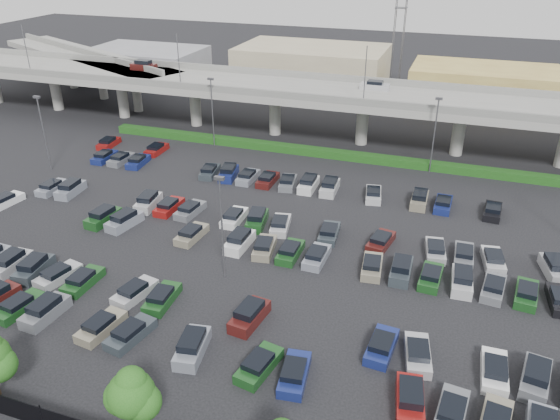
# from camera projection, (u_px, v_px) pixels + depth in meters

# --- Properties ---
(ground) EXTENTS (280.00, 280.00, 0.00)m
(ground) POSITION_uv_depth(u_px,v_px,m) (255.00, 237.00, 58.35)
(ground) COLOR black
(overpass) EXTENTS (150.00, 13.00, 15.80)m
(overpass) POSITION_uv_depth(u_px,v_px,m) (330.00, 96.00, 82.20)
(overpass) COLOR gray
(overpass) RESTS_ON ground
(on_ramp) EXTENTS (50.93, 30.13, 8.80)m
(on_ramp) POSITION_uv_depth(u_px,v_px,m) (86.00, 59.00, 106.48)
(on_ramp) COLOR gray
(on_ramp) RESTS_ON ground
(hedge) EXTENTS (66.00, 1.60, 1.10)m
(hedge) POSITION_uv_depth(u_px,v_px,m) (317.00, 152.00, 79.15)
(hedge) COLOR #173A11
(hedge) RESTS_ON ground
(tree_row) EXTENTS (65.07, 3.66, 5.94)m
(tree_row) POSITION_uv_depth(u_px,v_px,m) (112.00, 389.00, 34.20)
(tree_row) COLOR #332316
(tree_row) RESTS_ON ground
(parked_cars) EXTENTS (63.04, 41.60, 1.67)m
(parked_cars) POSITION_uv_depth(u_px,v_px,m) (235.00, 249.00, 54.87)
(parked_cars) COLOR #481513
(parked_cars) RESTS_ON ground
(light_poles) EXTENTS (66.90, 48.38, 10.30)m
(light_poles) POSITION_uv_depth(u_px,v_px,m) (225.00, 171.00, 58.37)
(light_poles) COLOR #525157
(light_poles) RESTS_ON ground
(distant_buildings) EXTENTS (138.00, 24.00, 9.00)m
(distant_buildings) POSITION_uv_depth(u_px,v_px,m) (431.00, 79.00, 105.12)
(distant_buildings) COLOR gray
(distant_buildings) RESTS_ON ground
(comm_tower) EXTENTS (2.40, 2.40, 30.00)m
(comm_tower) POSITION_uv_depth(u_px,v_px,m) (402.00, 5.00, 112.39)
(comm_tower) COLOR #525157
(comm_tower) RESTS_ON ground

